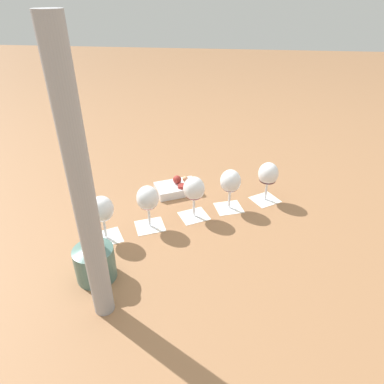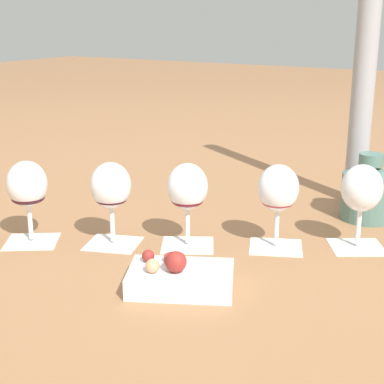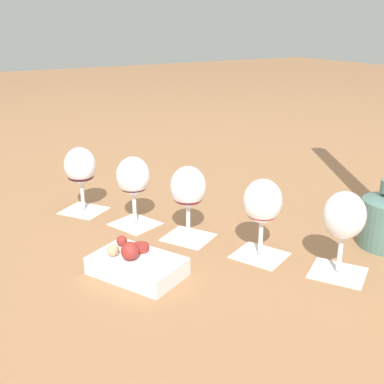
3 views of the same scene
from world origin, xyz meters
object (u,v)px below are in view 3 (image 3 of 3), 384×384
object	(u,v)px
wine_glass_4	(80,169)
wine_glass_0	(344,220)
wine_glass_3	(133,180)
wine_glass_1	(262,205)
snack_dish	(136,264)
wine_glass_2	(188,190)

from	to	relation	value
wine_glass_4	wine_glass_0	bearing A→B (deg)	-150.85
wine_glass_3	wine_glass_4	size ratio (longest dim) A/B	1.00
wine_glass_0	wine_glass_1	distance (m)	0.16
wine_glass_3	snack_dish	world-z (taller)	wine_glass_3
wine_glass_3	snack_dish	xyz separation A→B (m)	(-0.22, 0.10, -0.09)
wine_glass_1	wine_glass_0	bearing A→B (deg)	-148.37
wine_glass_0	wine_glass_3	size ratio (longest dim) A/B	1.00
wine_glass_1	wine_glass_4	size ratio (longest dim) A/B	1.00
wine_glass_0	wine_glass_4	world-z (taller)	same
wine_glass_1	snack_dish	xyz separation A→B (m)	(0.06, 0.25, -0.09)
wine_glass_4	snack_dish	size ratio (longest dim) A/B	0.81
wine_glass_1	snack_dish	distance (m)	0.27
wine_glass_1	snack_dish	size ratio (longest dim) A/B	0.81
wine_glass_2	snack_dish	bearing A→B (deg)	118.09
wine_glass_2	wine_glass_1	bearing A→B (deg)	-151.46
wine_glass_2	wine_glass_3	distance (m)	0.15
wine_glass_0	wine_glass_4	bearing A→B (deg)	29.15
wine_glass_0	snack_dish	bearing A→B (deg)	59.47
wine_glass_2	snack_dish	world-z (taller)	wine_glass_2
wine_glass_0	snack_dish	xyz separation A→B (m)	(0.20, 0.33, -0.09)
wine_glass_0	wine_glass_2	distance (m)	0.33
wine_glass_3	wine_glass_4	distance (m)	0.16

